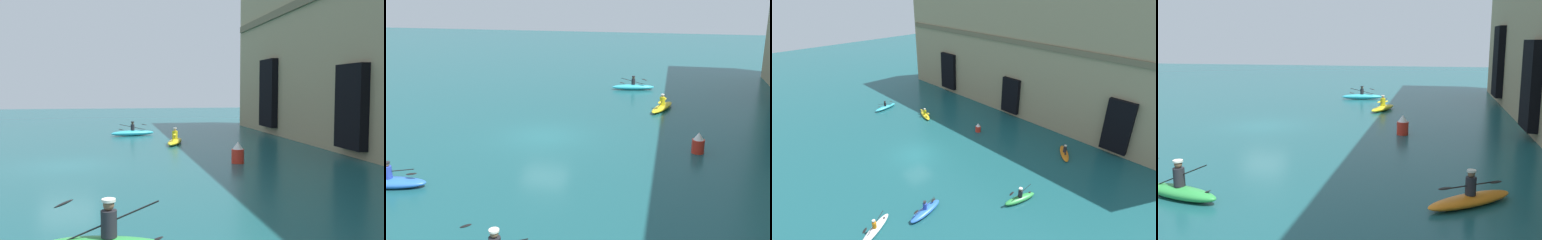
# 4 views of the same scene
# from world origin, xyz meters

# --- Properties ---
(ground_plane) EXTENTS (120.00, 120.00, 0.00)m
(ground_plane) POSITION_xyz_m (0.00, 0.00, 0.00)
(ground_plane) COLOR #195156
(cliff_bluff) EXTENTS (40.99, 7.08, 14.97)m
(cliff_bluff) POSITION_xyz_m (0.29, 17.66, 7.46)
(cliff_bluff) COLOR #9E8966
(cliff_bluff) RESTS_ON ground
(kayak_green) EXTENTS (1.33, 2.91, 1.24)m
(kayak_green) POSITION_xyz_m (11.27, 2.03, 0.27)
(kayak_green) COLOR green
(kayak_green) RESTS_ON ground
(kayak_orange) EXTENTS (2.45, 2.83, 1.08)m
(kayak_orange) POSITION_xyz_m (10.05, 10.72, 0.21)
(kayak_orange) COLOR orange
(kayak_orange) RESTS_ON ground
(kayak_yellow) EXTENTS (3.15, 1.68, 1.07)m
(kayak_yellow) POSITION_xyz_m (-6.74, 6.01, 0.23)
(kayak_yellow) COLOR yellow
(kayak_yellow) RESTS_ON ground
(kayak_white) EXTENTS (2.10, 3.12, 1.03)m
(kayak_white) POSITION_xyz_m (6.46, -7.81, 0.21)
(kayak_white) COLOR white
(kayak_white) RESTS_ON ground
(kayak_blue) EXTENTS (1.37, 3.06, 1.08)m
(kayak_blue) POSITION_xyz_m (7.34, -4.20, 0.23)
(kayak_blue) COLOR blue
(kayak_blue) RESTS_ON ground
(kayak_cyan) EXTENTS (1.36, 3.39, 1.10)m
(kayak_cyan) POSITION_xyz_m (-12.33, 3.56, 0.24)
(kayak_cyan) COLOR #33B2C6
(kayak_cyan) RESTS_ON ground
(marker_buoy) EXTENTS (0.60, 0.60, 1.03)m
(marker_buoy) POSITION_xyz_m (0.74, 7.98, 0.48)
(marker_buoy) COLOR red
(marker_buoy) RESTS_ON ground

